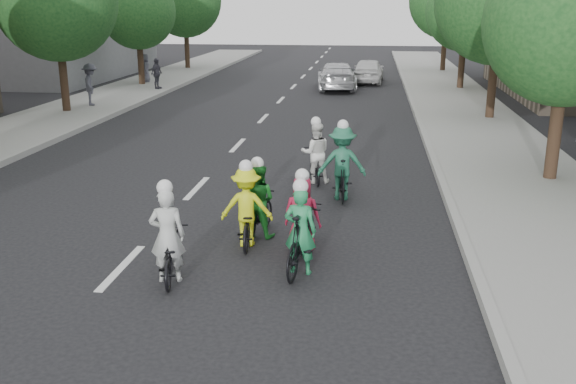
% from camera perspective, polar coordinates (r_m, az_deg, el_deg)
% --- Properties ---
extents(ground, '(120.00, 120.00, 0.00)m').
position_cam_1_polar(ground, '(11.61, -14.58, -6.52)').
color(ground, black).
rests_on(ground, ground).
extents(sidewalk_left, '(4.00, 80.00, 0.15)m').
position_cam_1_polar(sidewalk_left, '(23.73, -23.84, 4.52)').
color(sidewalk_left, gray).
rests_on(sidewalk_left, ground).
extents(curb_left, '(0.18, 80.00, 0.18)m').
position_cam_1_polar(curb_left, '(22.78, -19.62, 4.57)').
color(curb_left, '#999993').
rests_on(curb_left, ground).
extents(sidewalk_right, '(4.00, 80.00, 0.15)m').
position_cam_1_polar(sidewalk_right, '(20.70, 17.79, 3.57)').
color(sidewalk_right, gray).
rests_on(sidewalk_right, ground).
extents(curb_right, '(0.18, 80.00, 0.18)m').
position_cam_1_polar(curb_right, '(20.43, 12.40, 3.85)').
color(curb_right, '#999993').
rests_on(curb_right, ground).
extents(bldg_sw, '(10.00, 14.00, 8.00)m').
position_cam_1_polar(bldg_sw, '(42.93, -21.47, 14.87)').
color(bldg_sw, slate).
rests_on(bldg_sw, ground).
extents(tree_l_3, '(4.80, 4.80, 6.93)m').
position_cam_1_polar(tree_l_3, '(27.79, -19.93, 15.76)').
color(tree_l_3, black).
rests_on(tree_l_3, ground).
extents(tree_l_4, '(4.00, 4.00, 5.97)m').
position_cam_1_polar(tree_l_4, '(36.07, -13.24, 15.38)').
color(tree_l_4, black).
rests_on(tree_l_4, ground).
extents(tree_l_5, '(4.80, 4.80, 6.93)m').
position_cam_1_polar(tree_l_5, '(44.63, -9.16, 16.45)').
color(tree_l_5, black).
rests_on(tree_l_5, ground).
extents(tree_r_0, '(4.00, 4.00, 5.97)m').
position_cam_1_polar(tree_r_0, '(17.11, 23.64, 13.61)').
color(tree_r_0, black).
rests_on(tree_r_0, ground).
extents(tree_r_1, '(4.80, 4.80, 6.93)m').
position_cam_1_polar(tree_r_1, '(25.88, 18.31, 15.92)').
color(tree_r_1, black).
rests_on(tree_r_1, ground).
extents(tree_r_2, '(4.00, 4.00, 5.97)m').
position_cam_1_polar(tree_r_2, '(34.78, 15.51, 15.19)').
color(tree_r_2, black).
rests_on(tree_r_2, ground).
extents(tree_r_3, '(4.80, 4.80, 6.93)m').
position_cam_1_polar(tree_r_3, '(43.71, 13.96, 16.19)').
color(tree_r_3, black).
rests_on(tree_r_3, ground).
extents(cyclist_0, '(0.75, 1.85, 1.66)m').
position_cam_1_polar(cyclist_0, '(10.90, 1.14, -4.09)').
color(cyclist_0, black).
rests_on(cyclist_0, ground).
extents(cyclist_1, '(0.80, 1.54, 1.60)m').
position_cam_1_polar(cyclist_1, '(12.59, -2.67, -1.25)').
color(cyclist_1, black).
rests_on(cyclist_1, ground).
extents(cyclist_2, '(1.02, 1.65, 1.66)m').
position_cam_1_polar(cyclist_2, '(12.13, -3.65, -1.93)').
color(cyclist_2, black).
rests_on(cyclist_2, ground).
extents(cyclist_3, '(0.76, 1.58, 1.58)m').
position_cam_1_polar(cyclist_3, '(11.84, 1.27, -2.69)').
color(cyclist_3, black).
rests_on(cyclist_3, ground).
extents(cyclist_4, '(0.84, 1.64, 1.70)m').
position_cam_1_polar(cyclist_4, '(16.37, 2.47, 2.96)').
color(cyclist_4, black).
rests_on(cyclist_4, ground).
extents(cyclist_5, '(1.17, 1.70, 1.88)m').
position_cam_1_polar(cyclist_5, '(14.96, 4.82, 2.12)').
color(cyclist_5, black).
rests_on(cyclist_5, ground).
extents(cyclist_6, '(0.82, 1.62, 1.74)m').
position_cam_1_polar(cyclist_6, '(10.78, -10.50, -4.89)').
color(cyclist_6, black).
rests_on(cyclist_6, ground).
extents(follow_car_lead, '(2.38, 4.97, 1.40)m').
position_cam_1_polar(follow_car_lead, '(34.36, 4.35, 10.25)').
color(follow_car_lead, silver).
rests_on(follow_car_lead, ground).
extents(follow_car_trail, '(1.86, 4.16, 1.39)m').
position_cam_1_polar(follow_car_trail, '(37.34, 7.16, 10.67)').
color(follow_car_trail, silver).
rests_on(follow_car_trail, ground).
extents(spectator_0, '(1.06, 1.32, 1.79)m').
position_cam_1_polar(spectator_0, '(29.08, -17.13, 9.12)').
color(spectator_0, '#4C4B58').
rests_on(spectator_0, sidewalk_left).
extents(spectator_1, '(0.57, 0.97, 1.55)m').
position_cam_1_polar(spectator_1, '(33.92, -11.60, 10.27)').
color(spectator_1, '#4B4955').
rests_on(spectator_1, sidewalk_left).
extents(spectator_2, '(0.67, 0.85, 1.52)m').
position_cam_1_polar(spectator_2, '(37.13, -12.56, 10.71)').
color(spectator_2, '#52515F').
rests_on(spectator_2, sidewalk_left).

